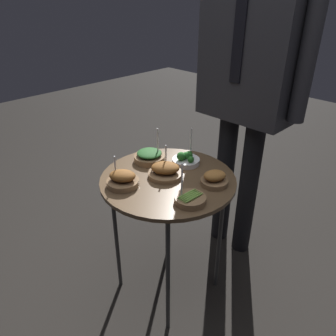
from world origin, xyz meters
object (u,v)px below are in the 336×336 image
object	(u,v)px
bowl_spinach_mid_left	(149,156)
bowl_roast_back_right	(214,179)
waiter_figure	(249,71)
bowl_roast_mid_right	(165,171)
bowl_roast_near_rim	(123,179)
bowl_asparagus_front_center	(190,199)
bowl_broccoli_front_left	(186,159)
serving_cart	(168,188)

from	to	relation	value
bowl_spinach_mid_left	bowl_roast_back_right	xyz separation A→B (m)	(0.36, 0.05, 0.00)
bowl_roast_back_right	waiter_figure	distance (m)	0.59
bowl_roast_mid_right	waiter_figure	world-z (taller)	waiter_figure
bowl_roast_mid_right	bowl_roast_near_rim	size ratio (longest dim) A/B	1.11
bowl_roast_back_right	waiter_figure	size ratio (longest dim) A/B	0.07
bowl_roast_back_right	waiter_figure	bearing A→B (deg)	109.90
bowl_roast_near_rim	bowl_asparagus_front_center	world-z (taller)	bowl_asparagus_front_center
bowl_roast_mid_right	waiter_figure	xyz separation A→B (m)	(0.04, 0.54, 0.37)
bowl_asparagus_front_center	bowl_broccoli_front_left	world-z (taller)	bowl_broccoli_front_left
serving_cart	waiter_figure	world-z (taller)	waiter_figure
serving_cart	bowl_broccoli_front_left	xyz separation A→B (m)	(-0.03, 0.16, 0.08)
bowl_spinach_mid_left	bowl_broccoli_front_left	world-z (taller)	bowl_broccoli_front_left
bowl_roast_near_rim	bowl_broccoli_front_left	distance (m)	0.35
bowl_asparagus_front_center	bowl_spinach_mid_left	world-z (taller)	bowl_asparagus_front_center
bowl_roast_near_rim	bowl_roast_back_right	size ratio (longest dim) A/B	1.18
serving_cart	bowl_roast_mid_right	xyz separation A→B (m)	(-0.02, -0.00, 0.08)
bowl_roast_mid_right	bowl_roast_near_rim	xyz separation A→B (m)	(-0.07, -0.18, 0.00)
bowl_roast_near_rim	bowl_roast_mid_right	bearing A→B (deg)	67.71
waiter_figure	serving_cart	bearing A→B (deg)	-92.73
bowl_roast_mid_right	bowl_spinach_mid_left	xyz separation A→B (m)	(-0.16, 0.05, -0.00)
serving_cart	bowl_roast_back_right	xyz separation A→B (m)	(0.18, 0.10, 0.08)
bowl_roast_back_right	bowl_broccoli_front_left	bearing A→B (deg)	166.09
serving_cart	waiter_figure	distance (m)	0.70
serving_cart	bowl_broccoli_front_left	distance (m)	0.18
serving_cart	bowl_asparagus_front_center	distance (m)	0.22
bowl_roast_near_rim	waiter_figure	distance (m)	0.82
bowl_roast_mid_right	bowl_roast_back_right	distance (m)	0.23
serving_cart	bowl_roast_back_right	world-z (taller)	bowl_roast_back_right
bowl_roast_mid_right	bowl_asparagus_front_center	xyz separation A→B (m)	(0.22, -0.07, -0.01)
bowl_spinach_mid_left	waiter_figure	xyz separation A→B (m)	(0.21, 0.49, 0.37)
bowl_roast_near_rim	bowl_spinach_mid_left	world-z (taller)	bowl_spinach_mid_left
serving_cart	bowl_roast_near_rim	xyz separation A→B (m)	(-0.09, -0.19, 0.08)
bowl_roast_mid_right	bowl_roast_near_rim	world-z (taller)	bowl_roast_mid_right
serving_cart	bowl_asparagus_front_center	size ratio (longest dim) A/B	3.96
bowl_asparagus_front_center	bowl_broccoli_front_left	xyz separation A→B (m)	(-0.23, 0.23, 0.01)
bowl_broccoli_front_left	bowl_roast_mid_right	bearing A→B (deg)	-84.37
serving_cart	bowl_spinach_mid_left	size ratio (longest dim) A/B	3.99
bowl_roast_mid_right	bowl_spinach_mid_left	world-z (taller)	bowl_spinach_mid_left
bowl_roast_mid_right	bowl_roast_back_right	world-z (taller)	bowl_roast_mid_right
bowl_spinach_mid_left	bowl_roast_back_right	size ratio (longest dim) A/B	1.40
bowl_asparagus_front_center	bowl_broccoli_front_left	distance (m)	0.33
bowl_roast_mid_right	bowl_spinach_mid_left	distance (m)	0.17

